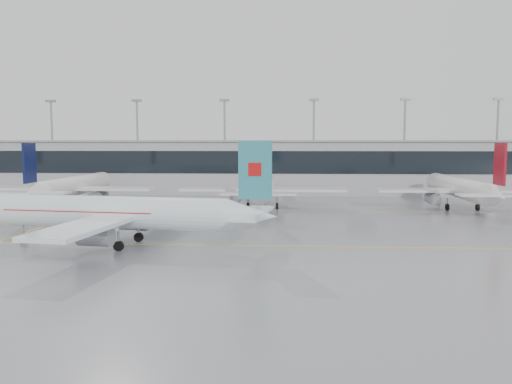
{
  "coord_description": "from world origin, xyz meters",
  "views": [
    {
      "loc": [
        3.87,
        -55.86,
        11.58
      ],
      "look_at": [
        0.0,
        12.0,
        5.0
      ],
      "focal_mm": 35.0,
      "sensor_mm": 36.0,
      "label": 1
    }
  ],
  "objects": [
    {
      "name": "ground",
      "position": [
        0.0,
        0.0,
        0.0
      ],
      "size": [
        320.0,
        320.0,
        0.0
      ],
      "primitive_type": "plane",
      "color": "gray",
      "rests_on": "ground"
    },
    {
      "name": "taxi_line_main",
      "position": [
        0.0,
        0.0,
        0.01
      ],
      "size": [
        120.0,
        0.25,
        0.01
      ],
      "primitive_type": "cube",
      "color": "yellow",
      "rests_on": "ground"
    },
    {
      "name": "taxi_line_north",
      "position": [
        0.0,
        30.0,
        0.01
      ],
      "size": [
        120.0,
        0.25,
        0.01
      ],
      "primitive_type": "cube",
      "color": "yellow",
      "rests_on": "ground"
    },
    {
      "name": "taxi_line_cross",
      "position": [
        -30.0,
        15.0,
        0.01
      ],
      "size": [
        0.25,
        60.0,
        0.01
      ],
      "primitive_type": "cube",
      "color": "yellow",
      "rests_on": "ground"
    },
    {
      "name": "terminal",
      "position": [
        0.0,
        62.0,
        6.0
      ],
      "size": [
        180.0,
        15.0,
        12.0
      ],
      "primitive_type": "cube",
      "color": "#9D9DA1",
      "rests_on": "ground"
    },
    {
      "name": "terminal_glass",
      "position": [
        0.0,
        54.45,
        7.5
      ],
      "size": [
        180.0,
        0.2,
        5.0
      ],
      "primitive_type": "cube",
      "color": "black",
      "rests_on": "ground"
    },
    {
      "name": "terminal_roof",
      "position": [
        0.0,
        62.0,
        12.2
      ],
      "size": [
        182.0,
        16.0,
        0.4
      ],
      "primitive_type": "cube",
      "color": "gray",
      "rests_on": "ground"
    },
    {
      "name": "light_masts",
      "position": [
        0.0,
        68.0,
        13.34
      ],
      "size": [
        156.4,
        1.0,
        22.6
      ],
      "color": "gray",
      "rests_on": "ground"
    },
    {
      "name": "air_canada_jet",
      "position": [
        -14.91,
        -0.88,
        3.78
      ],
      "size": [
        37.51,
        30.46,
        11.89
      ],
      "rotation": [
        0.0,
        0.0,
        3.01
      ],
      "color": "white",
      "rests_on": "ground"
    },
    {
      "name": "parked_jet_b",
      "position": [
        -35.0,
        33.69,
        3.71
      ],
      "size": [
        29.64,
        36.96,
        11.72
      ],
      "rotation": [
        0.0,
        0.0,
        1.57
      ],
      "color": "silver",
      "rests_on": "ground"
    },
    {
      "name": "parked_jet_c",
      "position": [
        -0.0,
        33.69,
        3.71
      ],
      "size": [
        29.64,
        36.96,
        11.72
      ],
      "rotation": [
        0.0,
        0.0,
        1.57
      ],
      "color": "silver",
      "rests_on": "ground"
    },
    {
      "name": "parked_jet_d",
      "position": [
        35.0,
        33.69,
        3.71
      ],
      "size": [
        29.64,
        36.96,
        11.72
      ],
      "rotation": [
        0.0,
        0.0,
        1.57
      ],
      "color": "silver",
      "rests_on": "ground"
    }
  ]
}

